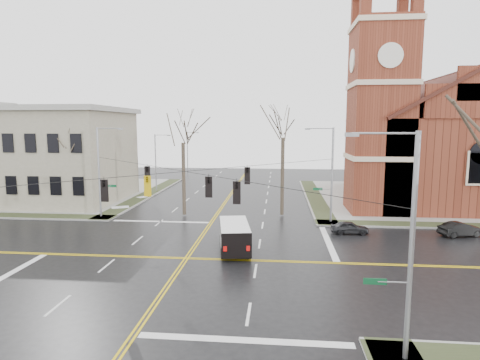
# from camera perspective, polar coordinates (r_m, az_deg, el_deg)

# --- Properties ---
(ground) EXTENTS (120.00, 120.00, 0.00)m
(ground) POSITION_cam_1_polar(r_m,az_deg,el_deg) (29.16, -7.61, -10.98)
(ground) COLOR black
(ground) RESTS_ON ground
(sidewalks) EXTENTS (80.00, 80.00, 0.17)m
(sidewalks) POSITION_cam_1_polar(r_m,az_deg,el_deg) (29.13, -7.62, -10.83)
(sidewalks) COLOR gray
(sidewalks) RESTS_ON ground
(road_markings) EXTENTS (100.00, 100.00, 0.01)m
(road_markings) POSITION_cam_1_polar(r_m,az_deg,el_deg) (29.16, -7.61, -10.97)
(road_markings) COLOR gold
(road_markings) RESTS_ON ground
(church) EXTENTS (24.28, 27.48, 27.50)m
(church) POSITION_cam_1_polar(r_m,az_deg,el_deg) (54.85, 25.18, 6.10)
(church) COLOR maroon
(church) RESTS_ON ground
(civic_building_a) EXTENTS (18.00, 14.00, 11.00)m
(civic_building_a) POSITION_cam_1_polar(r_m,az_deg,el_deg) (54.92, -25.72, 3.00)
(civic_building_a) COLOR gray
(civic_building_a) RESTS_ON ground
(signal_pole_ne) EXTENTS (2.75, 0.22, 9.00)m
(signal_pole_ne) POSITION_cam_1_polar(r_m,az_deg,el_deg) (38.94, 12.71, 1.12)
(signal_pole_ne) COLOR gray
(signal_pole_ne) RESTS_ON ground
(signal_pole_nw) EXTENTS (2.75, 0.22, 9.00)m
(signal_pole_nw) POSITION_cam_1_polar(r_m,az_deg,el_deg) (42.48, -19.21, 1.41)
(signal_pole_nw) COLOR gray
(signal_pole_nw) RESTS_ON ground
(signal_pole_se) EXTENTS (2.75, 0.22, 9.00)m
(signal_pole_se) POSITION_cam_1_polar(r_m,az_deg,el_deg) (16.74, 22.68, -8.05)
(signal_pole_se) COLOR gray
(signal_pole_se) RESTS_ON ground
(span_wires) EXTENTS (23.02, 23.02, 0.03)m
(span_wires) POSITION_cam_1_polar(r_m,az_deg,el_deg) (27.80, -7.84, 1.22)
(span_wires) COLOR black
(span_wires) RESTS_ON ground
(traffic_signals) EXTENTS (8.21, 8.26, 1.30)m
(traffic_signals) POSITION_cam_1_polar(r_m,az_deg,el_deg) (27.25, -8.13, -0.51)
(traffic_signals) COLOR black
(traffic_signals) RESTS_ON ground
(streetlight_north_a) EXTENTS (2.30, 0.20, 8.00)m
(streetlight_north_a) POSITION_cam_1_polar(r_m,az_deg,el_deg) (57.66, -11.77, 2.77)
(streetlight_north_a) COLOR gray
(streetlight_north_a) RESTS_ON ground
(streetlight_north_b) EXTENTS (2.30, 0.20, 8.00)m
(streetlight_north_b) POSITION_cam_1_polar(r_m,az_deg,el_deg) (76.94, -7.38, 4.09)
(streetlight_north_b) COLOR gray
(streetlight_north_b) RESTS_ON ground
(cargo_van) EXTENTS (2.98, 5.71, 2.07)m
(cargo_van) POSITION_cam_1_polar(r_m,az_deg,el_deg) (30.46, -0.82, -7.68)
(cargo_van) COLOR white
(cargo_van) RESTS_ON ground
(parked_car_a) EXTENTS (3.26, 1.40, 1.10)m
(parked_car_a) POSITION_cam_1_polar(r_m,az_deg,el_deg) (36.27, 15.31, -6.53)
(parked_car_a) COLOR black
(parked_car_a) RESTS_ON ground
(parked_car_b) EXTENTS (3.90, 2.22, 1.21)m
(parked_car_b) POSITION_cam_1_polar(r_m,az_deg,el_deg) (38.99, 28.91, -6.15)
(parked_car_b) COLOR black
(parked_car_b) RESTS_ON ground
(tree_nw_far) EXTENTS (4.00, 4.00, 10.20)m
(tree_nw_far) POSITION_cam_1_polar(r_m,az_deg,el_deg) (46.24, -22.79, 4.77)
(tree_nw_far) COLOR #3C3126
(tree_nw_far) RESTS_ON ground
(tree_nw_near) EXTENTS (4.00, 4.00, 11.16)m
(tree_nw_near) POSITION_cam_1_polar(r_m,az_deg,el_deg) (41.21, -8.12, 5.95)
(tree_nw_near) COLOR #3C3126
(tree_nw_near) RESTS_ON ground
(tree_ne) EXTENTS (4.00, 4.00, 11.94)m
(tree_ne) POSITION_cam_1_polar(r_m,az_deg,el_deg) (41.00, 6.14, 6.75)
(tree_ne) COLOR #3C3126
(tree_ne) RESTS_ON ground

